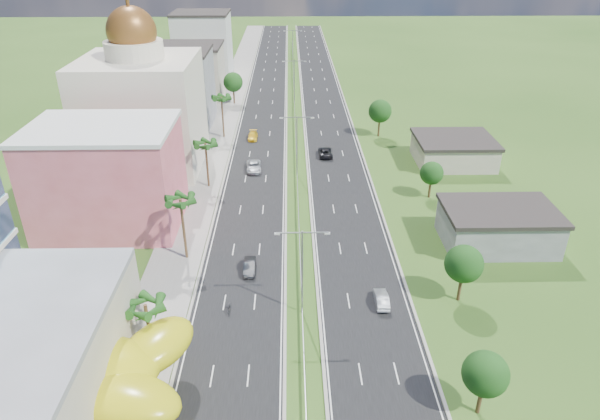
{
  "coord_description": "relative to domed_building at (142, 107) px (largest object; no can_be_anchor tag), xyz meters",
  "views": [
    {
      "loc": [
        -1.24,
        -39.95,
        39.89
      ],
      "look_at": [
        0.0,
        22.49,
        7.0
      ],
      "focal_mm": 32.0,
      "sensor_mm": 36.0,
      "label": 1
    }
  ],
  "objects": [
    {
      "name": "sidewalk_left",
      "position": [
        11.0,
        35.0,
        -11.29
      ],
      "size": [
        7.0,
        260.0,
        0.12
      ],
      "primitive_type": "cube",
      "color": "gray",
      "rests_on": "ground"
    },
    {
      "name": "car_dark_left",
      "position": [
        21.31,
        -36.4,
        -10.6
      ],
      "size": [
        1.56,
        4.36,
        1.43
      ],
      "primitive_type": "imported",
      "rotation": [
        0.0,
        0.0,
        0.01
      ],
      "color": "black",
      "rests_on": "road_left"
    },
    {
      "name": "median_guardrail",
      "position": [
        28.0,
        16.99,
        -10.74
      ],
      "size": [
        0.1,
        216.06,
        0.76
      ],
      "color": "gray",
      "rests_on": "ground"
    },
    {
      "name": "midrise_white",
      "position": [
        1.0,
        70.0,
        -2.35
      ],
      "size": [
        16.0,
        15.0,
        18.0
      ],
      "primitive_type": "cube",
      "color": "silver",
      "rests_on": "ground"
    },
    {
      "name": "leafy_tree_lfar",
      "position": [
        12.5,
        40.0,
        -5.78
      ],
      "size": [
        4.9,
        4.9,
        8.05
      ],
      "color": "#47301C",
      "rests_on": "ground"
    },
    {
      "name": "palm_tree_e",
      "position": [
        12.5,
        15.0,
        -3.05
      ],
      "size": [
        3.6,
        3.6,
        9.4
      ],
      "color": "#47301C",
      "rests_on": "ground"
    },
    {
      "name": "palm_tree_b",
      "position": [
        12.5,
        -53.0,
        -4.29
      ],
      "size": [
        3.6,
        3.6,
        8.1
      ],
      "color": "#47301C",
      "rests_on": "ground"
    },
    {
      "name": "palm_tree_d",
      "position": [
        12.5,
        -10.0,
        -3.81
      ],
      "size": [
        3.6,
        3.6,
        8.6
      ],
      "color": "#47301C",
      "rests_on": "ground"
    },
    {
      "name": "pink_shophouse",
      "position": [
        0.0,
        -23.0,
        -3.85
      ],
      "size": [
        20.0,
        15.0,
        15.0
      ],
      "primitive_type": "cube",
      "color": "#CB535F",
      "rests_on": "ground"
    },
    {
      "name": "road_right",
      "position": [
        35.5,
        35.0,
        -11.33
      ],
      "size": [
        11.0,
        260.0,
        0.04
      ],
      "primitive_type": "cube",
      "color": "black",
      "rests_on": "ground"
    },
    {
      "name": "palm_tree_c",
      "position": [
        12.5,
        -33.0,
        -2.85
      ],
      "size": [
        3.6,
        3.6,
        9.6
      ],
      "color": "#47301C",
      "rests_on": "ground"
    },
    {
      "name": "midrise_grey",
      "position": [
        1.0,
        25.0,
        -3.35
      ],
      "size": [
        16.0,
        15.0,
        16.0
      ],
      "primitive_type": "cube",
      "color": "slate",
      "rests_on": "ground"
    },
    {
      "name": "leafy_tree_rb",
      "position": [
        47.0,
        -43.0,
        -6.18
      ],
      "size": [
        4.55,
        4.55,
        7.47
      ],
      "color": "#47301C",
      "rests_on": "ground"
    },
    {
      "name": "motorcycle",
      "position": [
        19.44,
        -44.68,
        -10.63
      ],
      "size": [
        0.65,
        2.13,
        1.36
      ],
      "primitive_type": "imported",
      "rotation": [
        0.0,
        0.0,
        -0.0
      ],
      "color": "black",
      "rests_on": "road_left"
    },
    {
      "name": "leafy_tree_rd",
      "position": [
        46.0,
        15.0,
        -5.78
      ],
      "size": [
        4.9,
        4.9,
        8.05
      ],
      "color": "#47301C",
      "rests_on": "ground"
    },
    {
      "name": "domed_building",
      "position": [
        0.0,
        0.0,
        0.0
      ],
      "size": [
        20.0,
        20.0,
        28.7
      ],
      "color": "beige",
      "rests_on": "ground"
    },
    {
      "name": "streetlight_median_c",
      "position": [
        28.0,
        -5.0,
        -4.61
      ],
      "size": [
        6.04,
        0.25,
        11.0
      ],
      "color": "gray",
      "rests_on": "ground"
    },
    {
      "name": "lime_canopy",
      "position": [
        8.0,
        -59.0,
        -6.36
      ],
      "size": [
        18.0,
        15.0,
        7.4
      ],
      "color": "#BAB312",
      "rests_on": "ground"
    },
    {
      "name": "shed_far",
      "position": [
        58.0,
        -0.0,
        -9.15
      ],
      "size": [
        14.0,
        12.0,
        4.4
      ],
      "primitive_type": "cube",
      "color": "#ADA58F",
      "rests_on": "ground"
    },
    {
      "name": "leafy_tree_ra",
      "position": [
        44.0,
        -60.0,
        -6.58
      ],
      "size": [
        4.2,
        4.2,
        6.9
      ],
      "color": "#47301C",
      "rests_on": "ground"
    },
    {
      "name": "car_yellow_far_left",
      "position": [
        18.82,
        13.59,
        -10.62
      ],
      "size": [
        1.95,
        4.77,
        1.38
      ],
      "primitive_type": "imported",
      "rotation": [
        0.0,
        0.0,
        0.0
      ],
      "color": "yellow",
      "rests_on": "road_left"
    },
    {
      "name": "streetlight_median_d",
      "position": [
        28.0,
        40.0,
        -4.61
      ],
      "size": [
        6.04,
        0.25,
        11.0
      ],
      "color": "gray",
      "rests_on": "ground"
    },
    {
      "name": "car_dark_far_right",
      "position": [
        33.77,
        3.79,
        -10.54
      ],
      "size": [
        2.59,
        5.56,
        1.54
      ],
      "primitive_type": "imported",
      "rotation": [
        0.0,
        0.0,
        3.15
      ],
      "color": "black",
      "rests_on": "road_right"
    },
    {
      "name": "leafy_tree_rc",
      "position": [
        50.0,
        -15.0,
        -6.98
      ],
      "size": [
        3.85,
        3.85,
        6.33
      ],
      "color": "#47301C",
      "rests_on": "ground"
    },
    {
      "name": "streetlight_median_e",
      "position": [
        28.0,
        85.0,
        -4.61
      ],
      "size": [
        6.04,
        0.25,
        11.0
      ],
      "color": "gray",
      "rests_on": "ground"
    },
    {
      "name": "car_silver_mid_left",
      "position": [
        19.99,
        -3.23,
        -10.53
      ],
      "size": [
        3.01,
        5.82,
        1.57
      ],
      "primitive_type": "imported",
      "rotation": [
        0.0,
        0.0,
        0.07
      ],
      "color": "#B5B8BD",
      "rests_on": "road_left"
    },
    {
      "name": "ground",
      "position": [
        28.0,
        -55.0,
        -11.35
      ],
      "size": [
        500.0,
        500.0,
        0.0
      ],
      "primitive_type": "plane",
      "color": "#2D5119",
      "rests_on": "ground"
    },
    {
      "name": "shed_near",
      "position": [
        56.0,
        -30.0,
        -8.85
      ],
      "size": [
        15.0,
        10.0,
        5.0
      ],
      "primitive_type": "cube",
      "color": "slate",
      "rests_on": "ground"
    },
    {
      "name": "streetlight_median_b",
      "position": [
        28.0,
        -45.0,
        -4.61
      ],
      "size": [
        6.04,
        0.25,
        11.0
      ],
      "color": "gray",
      "rests_on": "ground"
    },
    {
      "name": "midrise_beige",
      "position": [
        1.0,
        47.0,
        -4.85
      ],
      "size": [
        16.0,
        15.0,
        13.0
      ],
      "primitive_type": "cube",
      "color": "#ADA58F",
      "rests_on": "ground"
    },
    {
      "name": "car_silver_right",
      "position": [
        37.54,
        -43.65,
        -10.61
      ],
      "size": [
        1.55,
        4.31,
        1.41
      ],
      "primitive_type": "imported",
      "rotation": [
        0.0,
        0.0,
        3.13
      ],
      "color": "#A4A7AC",
      "rests_on": "road_right"
    },
    {
      "name": "road_left",
      "position": [
        20.5,
        35.0,
        -11.33
      ],
      "size": [
        11.0,
        260.0,
        0.04
      ],
      "primitive_type": "cube",
      "color": "black",
      "rests_on": "ground"
    }
  ]
}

